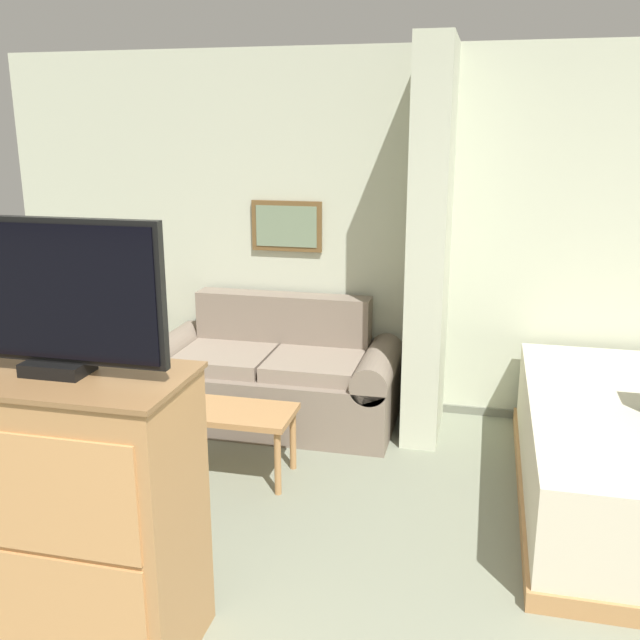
{
  "coord_description": "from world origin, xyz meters",
  "views": [
    {
      "loc": [
        0.21,
        -1.49,
        2.07
      ],
      "look_at": [
        -0.65,
        2.13,
        1.05
      ],
      "focal_mm": 40.0,
      "sensor_mm": 36.0,
      "label": 1
    }
  ],
  "objects": [
    {
      "name": "tv_dresser",
      "position": [
        -1.33,
        0.74,
        0.59
      ],
      "size": [
        0.98,
        0.53,
        1.17
      ],
      "color": "#B27F4C",
      "rests_on": "ground_plane"
    },
    {
      "name": "couch",
      "position": [
        -1.23,
        3.13,
        0.32
      ],
      "size": [
        1.78,
        0.84,
        0.87
      ],
      "color": "gray",
      "rests_on": "ground_plane"
    },
    {
      "name": "wall_partition_pillar",
      "position": [
        -0.16,
        3.2,
        1.3
      ],
      "size": [
        0.24,
        0.71,
        2.6
      ],
      "color": "beige",
      "rests_on": "ground_plane"
    },
    {
      "name": "table_lamp",
      "position": [
        -2.27,
        3.1,
        0.79
      ],
      "size": [
        0.29,
        0.29,
        0.4
      ],
      "color": "tan",
      "rests_on": "side_table"
    },
    {
      "name": "wall_back",
      "position": [
        -0.0,
        3.62,
        1.29
      ],
      "size": [
        6.85,
        0.16,
        2.6
      ],
      "color": "beige",
      "rests_on": "ground_plane"
    },
    {
      "name": "tv",
      "position": [
        -1.33,
        0.74,
        1.47
      ],
      "size": [
        0.9,
        0.16,
        0.59
      ],
      "color": "black",
      "rests_on": "tv_dresser"
    },
    {
      "name": "side_table",
      "position": [
        -2.27,
        3.1,
        0.43
      ],
      "size": [
        0.42,
        0.42,
        0.53
      ],
      "color": "#B27F4C",
      "rests_on": "ground_plane"
    },
    {
      "name": "coffee_table",
      "position": [
        -1.2,
        2.24,
        0.37
      ],
      "size": [
        0.71,
        0.41,
        0.43
      ],
      "color": "#B27F4C",
      "rests_on": "ground_plane"
    }
  ]
}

